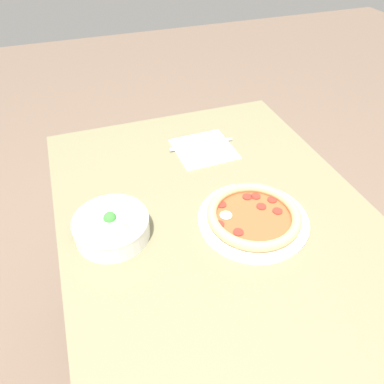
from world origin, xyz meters
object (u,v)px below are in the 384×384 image
at_px(pizza, 253,217).
at_px(fork, 207,152).
at_px(knife, 204,144).
at_px(bowl, 112,226).

height_order(pizza, fork, pizza).
bearing_deg(fork, knife, -97.22).
relative_size(bowl, fork, 1.07).
bearing_deg(pizza, knife, -1.01).
xyz_separation_m(pizza, fork, (0.33, 0.00, -0.01)).
distance_m(pizza, bowl, 0.36).
xyz_separation_m(fork, knife, (0.05, -0.01, -0.00)).
bearing_deg(fork, pizza, 91.52).
xyz_separation_m(pizza, knife, (0.38, -0.01, -0.01)).
relative_size(fork, knife, 0.80).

